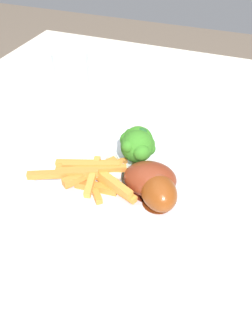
# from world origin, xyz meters

# --- Properties ---
(dining_table) EXTENTS (1.11, 0.86, 0.75)m
(dining_table) POSITION_xyz_m (0.00, 0.00, 0.64)
(dining_table) COLOR silver
(dining_table) RESTS_ON ground_plane
(dinner_plate) EXTENTS (0.28, 0.28, 0.01)m
(dinner_plate) POSITION_xyz_m (-0.00, 0.05, 0.75)
(dinner_plate) COLOR silver
(dinner_plate) RESTS_ON dining_table
(broccoli_floret_front) EXTENTS (0.06, 0.05, 0.06)m
(broccoli_floret_front) POSITION_xyz_m (-0.03, 0.06, 0.80)
(broccoli_floret_front) COLOR #77B452
(broccoli_floret_front) RESTS_ON dinner_plate
(broccoli_floret_middle) EXTENTS (0.05, 0.06, 0.06)m
(broccoli_floret_middle) POSITION_xyz_m (-0.05, 0.05, 0.80)
(broccoli_floret_middle) COLOR #8BAC47
(broccoli_floret_middle) RESTS_ON dinner_plate
(broccoli_floret_back) EXTENTS (0.06, 0.05, 0.07)m
(broccoli_floret_back) POSITION_xyz_m (-0.03, 0.06, 0.80)
(broccoli_floret_back) COLOR #8BAB5F
(broccoli_floret_back) RESTS_ON dinner_plate
(carrot_fries_pile) EXTENTS (0.11, 0.16, 0.04)m
(carrot_fries_pile) POSITION_xyz_m (0.03, 0.01, 0.78)
(carrot_fries_pile) COLOR orange
(carrot_fries_pile) RESTS_ON dinner_plate
(chicken_drumstick_near) EXTENTS (0.07, 0.12, 0.05)m
(chicken_drumstick_near) POSITION_xyz_m (0.01, 0.09, 0.78)
(chicken_drumstick_near) COLOR #531E11
(chicken_drumstick_near) RESTS_ON dinner_plate
(chicken_drumstick_far) EXTENTS (0.07, 0.14, 0.05)m
(chicken_drumstick_far) POSITION_xyz_m (0.01, 0.09, 0.78)
(chicken_drumstick_far) COLOR #541B0E
(chicken_drumstick_far) RESTS_ON dinner_plate
(chicken_drumstick_extra) EXTENTS (0.11, 0.09, 0.05)m
(chicken_drumstick_extra) POSITION_xyz_m (0.03, 0.11, 0.78)
(chicken_drumstick_extra) COLOR #5B230B
(chicken_drumstick_extra) RESTS_ON dinner_plate
(fork) EXTENTS (0.07, 0.18, 0.00)m
(fork) POSITION_xyz_m (-0.31, 0.01, 0.75)
(fork) COLOR silver
(fork) RESTS_ON dining_table
(water_glass) EXTENTS (0.07, 0.07, 0.13)m
(water_glass) POSITION_xyz_m (-0.16, -0.12, 0.81)
(water_glass) COLOR silver
(water_glass) RESTS_ON dining_table
(napkin) EXTENTS (0.22, 0.22, 0.00)m
(napkin) POSITION_xyz_m (-0.02, -0.19, 0.75)
(napkin) COLOR white
(napkin) RESTS_ON dining_table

